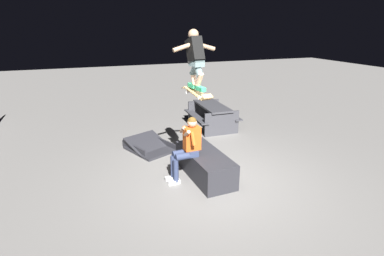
# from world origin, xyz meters

# --- Properties ---
(ground_plane) EXTENTS (40.00, 40.00, 0.00)m
(ground_plane) POSITION_xyz_m (0.00, 0.00, 0.00)
(ground_plane) COLOR slate
(ledge_box_main) EXTENTS (1.77, 0.79, 0.55)m
(ledge_box_main) POSITION_xyz_m (0.24, 0.09, 0.27)
(ledge_box_main) COLOR #28282D
(ledge_box_main) RESTS_ON ground
(person_sitting_on_ledge) EXTENTS (0.59, 0.76, 1.38)m
(person_sitting_on_ledge) POSITION_xyz_m (0.22, 0.50, 0.78)
(person_sitting_on_ledge) COLOR #2D3856
(person_sitting_on_ledge) RESTS_ON ground
(skateboard) EXTENTS (1.03, 0.29, 0.14)m
(skateboard) POSITION_xyz_m (0.16, 0.32, 1.90)
(skateboard) COLOR #AD8451
(skater_airborne) EXTENTS (0.63, 0.89, 1.12)m
(skater_airborne) POSITION_xyz_m (0.22, 0.33, 2.58)
(skater_airborne) COLOR #2D9E66
(kicker_ramp) EXTENTS (1.47, 1.36, 0.40)m
(kicker_ramp) POSITION_xyz_m (2.07, 0.89, 0.06)
(kicker_ramp) COLOR #28282D
(kicker_ramp) RESTS_ON ground
(picnic_table_back) EXTENTS (1.74, 1.39, 0.75)m
(picnic_table_back) POSITION_xyz_m (3.22, -1.40, 0.50)
(picnic_table_back) COLOR #38383D
(picnic_table_back) RESTS_ON ground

